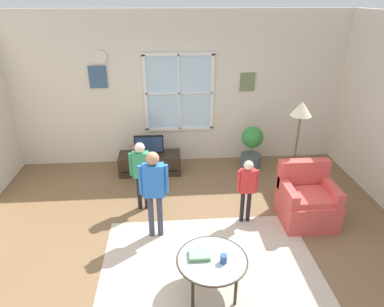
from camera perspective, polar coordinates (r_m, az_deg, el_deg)
The scene contains 15 objects.
ground_plane at distance 4.71m, azimuth -0.30°, elevation -16.07°, with size 6.89×6.14×0.02m, color brown.
back_wall at distance 6.57m, azimuth -2.16°, elevation 10.64°, with size 6.29×0.17×2.89m.
area_rug at distance 4.53m, azimuth 2.94°, elevation -17.88°, with size 2.71×1.84×0.01m, color #C6B29E.
tv_stand at distance 6.47m, azimuth -7.08°, elevation -1.65°, with size 1.15×0.45×0.39m.
television at distance 6.30m, azimuth -7.27°, elevation 1.51°, with size 0.54×0.08×0.37m.
armchair at distance 5.34m, azimuth 18.73°, elevation -7.54°, with size 0.76×0.74×0.87m.
coffee_table at distance 3.93m, azimuth 3.39°, elevation -17.62°, with size 0.80×0.80×0.46m.
book_stack at distance 3.92m, azimuth 1.25°, elevation -16.70°, with size 0.24×0.18×0.05m.
cup at distance 3.86m, azimuth 5.34°, elevation -17.25°, with size 0.08×0.08×0.10m, color #334C8C.
remote_near_books at distance 3.94m, azimuth 1.79°, elevation -16.79°, with size 0.04×0.14×0.02m, color black.
person_blue_shirt at distance 4.51m, azimuth -6.45°, elevation -5.36°, with size 0.39×0.18×1.30m.
person_green_shirt at distance 5.18m, azimuth -8.58°, elevation -2.52°, with size 0.34×0.16×1.13m.
person_red_shirt at distance 4.92m, azimuth 9.28°, elevation -5.19°, with size 0.30×0.14×1.01m.
potted_plant_by_window at distance 6.60m, azimuth 10.03°, elevation 1.16°, with size 0.41×0.41×0.85m.
floor_lamp at distance 5.41m, azimuth 17.77°, elevation 5.58°, with size 0.32×0.32×1.66m.
Camera 1 is at (-0.25, -3.53, 3.10)m, focal length 31.64 mm.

